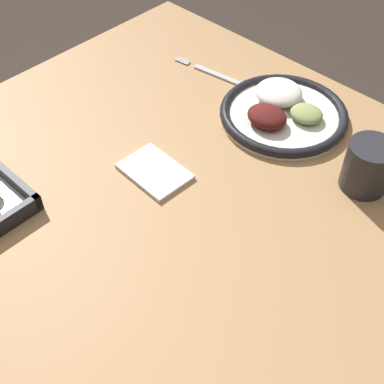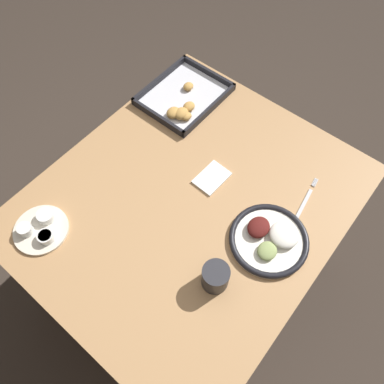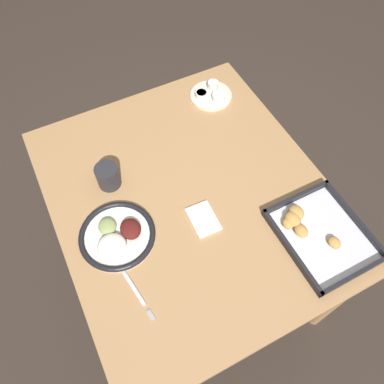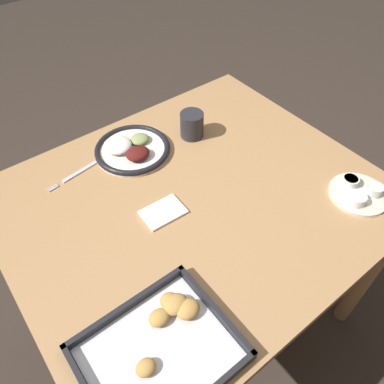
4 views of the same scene
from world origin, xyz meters
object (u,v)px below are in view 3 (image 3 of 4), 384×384
(fork, at_px, (133,287))
(saucer_plate, at_px, (211,94))
(drinking_cup, at_px, (108,176))
(baking_tray, at_px, (317,232))
(napkin, at_px, (203,219))
(dinner_plate, at_px, (117,236))

(fork, distance_m, saucer_plate, 0.87)
(fork, relative_size, drinking_cup, 2.39)
(baking_tray, distance_m, napkin, 0.38)
(baking_tray, xyz_separation_m, drinking_cup, (-0.50, -0.54, 0.03))
(napkin, bearing_deg, fork, -69.95)
(baking_tray, height_order, napkin, baking_tray)
(saucer_plate, bearing_deg, dinner_plate, -53.50)
(dinner_plate, xyz_separation_m, saucer_plate, (-0.44, 0.59, 0.00))
(napkin, bearing_deg, saucer_plate, 148.92)
(fork, height_order, saucer_plate, saucer_plate)
(baking_tray, bearing_deg, dinner_plate, -115.72)
(drinking_cup, distance_m, napkin, 0.37)
(fork, bearing_deg, napkin, 101.72)
(saucer_plate, relative_size, baking_tray, 0.54)
(saucer_plate, distance_m, drinking_cup, 0.58)
(drinking_cup, bearing_deg, saucer_plate, 112.38)
(saucer_plate, bearing_deg, fork, -44.62)
(drinking_cup, relative_size, napkin, 0.73)
(dinner_plate, distance_m, baking_tray, 0.66)
(dinner_plate, height_order, saucer_plate, dinner_plate)
(dinner_plate, bearing_deg, napkin, 76.39)
(drinking_cup, bearing_deg, baking_tray, 47.21)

